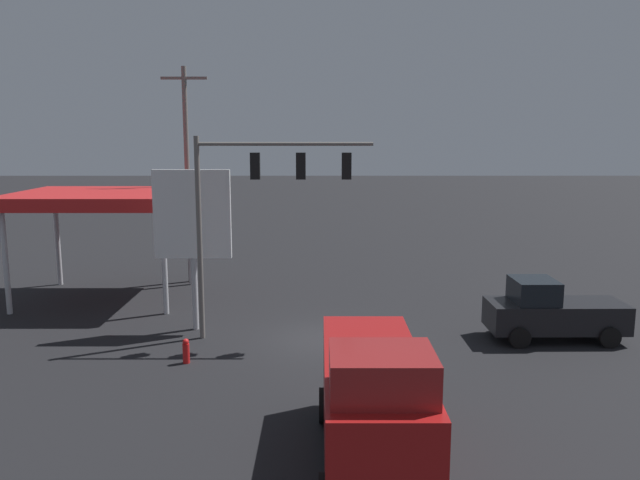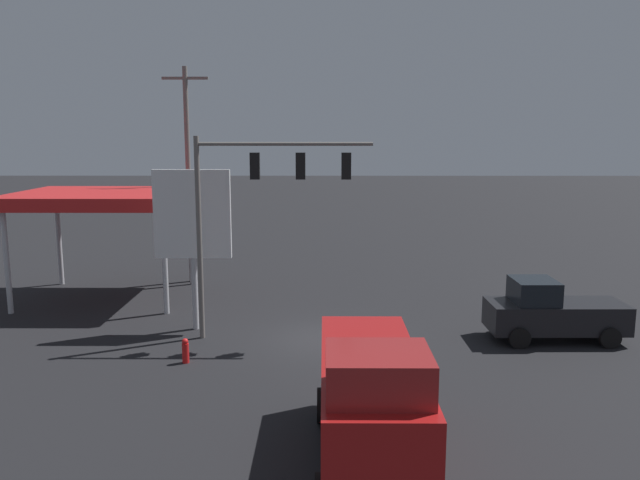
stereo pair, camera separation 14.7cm
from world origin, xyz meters
The scene contains 8 objects.
ground_plane centered at (0.00, 0.00, 0.00)m, with size 200.00×200.00×0.00m, color black.
traffic_signal_assembly centered at (2.27, -0.11, 5.80)m, with size 6.70×0.43×7.84m.
utility_pole centered at (7.02, -9.68, 5.98)m, with size 2.40×0.26×11.38m.
gas_station_canopy centered at (10.35, -6.25, 4.82)m, with size 8.19×6.79×5.20m.
price_sign centered at (5.10, -1.22, 4.57)m, with size 3.07×0.27×6.53m.
delivery_truck centered at (-1.23, 9.58, 1.69)m, with size 2.57×6.81×3.58m.
pickup_parked centered at (-8.98, 0.08, 1.11)m, with size 5.22×2.29×2.40m.
fire_hydrant centered at (4.68, 2.64, 0.44)m, with size 0.24×0.24×0.88m.
Camera 1 is at (0.04, 23.42, 7.85)m, focal length 35.00 mm.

